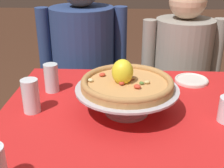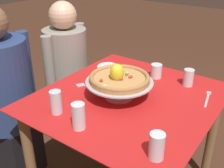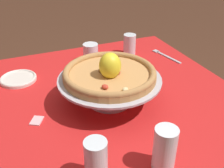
# 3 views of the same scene
# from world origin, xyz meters

# --- Properties ---
(dining_table) EXTENTS (1.05, 0.97, 0.76)m
(dining_table) POSITION_xyz_m (0.00, 0.00, 0.64)
(dining_table) COLOR olive
(dining_table) RESTS_ON ground
(pizza_stand) EXTENTS (0.38, 0.38, 0.10)m
(pizza_stand) POSITION_xyz_m (-0.04, 0.04, 0.84)
(pizza_stand) COLOR #B7B7C1
(pizza_stand) RESTS_ON dining_table
(pizza) EXTENTS (0.34, 0.34, 0.11)m
(pizza) POSITION_xyz_m (-0.04, 0.04, 0.89)
(pizza) COLOR tan
(pizza) RESTS_ON pizza_stand
(water_glass_back_left) EXTENTS (0.06, 0.06, 0.12)m
(water_glass_back_left) POSITION_xyz_m (-0.36, 0.21, 0.82)
(water_glass_back_left) COLOR silver
(water_glass_back_left) RESTS_ON dining_table
(water_glass_side_left) EXTENTS (0.06, 0.06, 0.13)m
(water_glass_side_left) POSITION_xyz_m (-0.40, 0.03, 0.82)
(water_glass_side_left) COLOR white
(water_glass_side_left) RESTS_ON dining_table
(side_plate) EXTENTS (0.16, 0.16, 0.02)m
(side_plate) POSITION_xyz_m (0.27, 0.35, 0.77)
(side_plate) COLOR silver
(side_plate) RESTS_ON dining_table
(sugar_packet) EXTENTS (0.06, 0.06, 0.00)m
(sugar_packet) POSITION_xyz_m (-0.05, 0.32, 0.77)
(sugar_packet) COLOR beige
(sugar_packet) RESTS_ON dining_table
(diner_left) EXTENTS (0.54, 0.42, 1.25)m
(diner_left) POSITION_xyz_m (-0.31, 0.78, 0.63)
(diner_left) COLOR black
(diner_left) RESTS_ON ground
(diner_right) EXTENTS (0.50, 0.39, 1.19)m
(diner_right) POSITION_xyz_m (0.31, 0.80, 0.58)
(diner_right) COLOR gray
(diner_right) RESTS_ON ground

